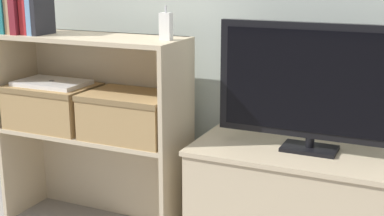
# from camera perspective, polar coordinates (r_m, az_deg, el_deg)

# --- Properties ---
(tv_stand) EXTENTS (0.95, 0.47, 0.51)m
(tv_stand) POSITION_cam_1_polar(r_m,az_deg,el_deg) (2.32, 12.07, -10.38)
(tv_stand) COLOR #CCB793
(tv_stand) RESTS_ON ground_plane
(tv) EXTENTS (0.77, 0.14, 0.52)m
(tv) POSITION_cam_1_polar(r_m,az_deg,el_deg) (2.16, 12.81, 2.50)
(tv) COLOR black
(tv) RESTS_ON tv_stand
(bookshelf_lower_tier) EXTENTS (0.90, 0.32, 0.48)m
(bookshelf_lower_tier) POSITION_cam_1_polar(r_m,az_deg,el_deg) (2.68, -9.51, -5.67)
(bookshelf_lower_tier) COLOR #CCB793
(bookshelf_lower_tier) RESTS_ON ground_plane
(bookshelf_upper_tier) EXTENTS (0.90, 0.32, 0.45)m
(bookshelf_upper_tier) POSITION_cam_1_polar(r_m,az_deg,el_deg) (2.55, -9.97, 4.15)
(bookshelf_upper_tier) COLOR #CCB793
(bookshelf_upper_tier) RESTS_ON bookshelf_lower_tier
(book_mustard) EXTENTS (0.02, 0.13, 0.22)m
(book_mustard) POSITION_cam_1_polar(r_m,az_deg,el_deg) (2.69, -19.10, 9.94)
(book_mustard) COLOR gold
(book_mustard) RESTS_ON bookshelf_upper_tier
(book_teal) EXTENTS (0.02, 0.15, 0.20)m
(book_teal) POSITION_cam_1_polar(r_m,az_deg,el_deg) (2.67, -18.69, 9.75)
(book_teal) COLOR #1E7075
(book_teal) RESTS_ON bookshelf_upper_tier
(book_tan) EXTENTS (0.03, 0.14, 0.22)m
(book_tan) POSITION_cam_1_polar(r_m,az_deg,el_deg) (2.65, -18.21, 9.97)
(book_tan) COLOR tan
(book_tan) RESTS_ON bookshelf_upper_tier
(book_maroon) EXTENTS (0.04, 0.16, 0.20)m
(book_maroon) POSITION_cam_1_polar(r_m,az_deg,el_deg) (2.62, -17.55, 9.75)
(book_maroon) COLOR maroon
(book_maroon) RESTS_ON bookshelf_upper_tier
(book_crimson) EXTENTS (0.04, 0.12, 0.21)m
(book_crimson) POSITION_cam_1_polar(r_m,az_deg,el_deg) (2.59, -16.82, 9.89)
(book_crimson) COLOR #B22328
(book_crimson) RESTS_ON bookshelf_upper_tier
(book_skyblue) EXTENTS (0.03, 0.13, 0.20)m
(book_skyblue) POSITION_cam_1_polar(r_m,az_deg,el_deg) (2.57, -16.16, 9.80)
(book_skyblue) COLOR #709ECC
(book_skyblue) RESTS_ON bookshelf_upper_tier
(book_charcoal) EXTENTS (0.02, 0.14, 0.24)m
(book_charcoal) POSITION_cam_1_polar(r_m,az_deg,el_deg) (2.55, -15.66, 10.18)
(book_charcoal) COLOR #232328
(book_charcoal) RESTS_ON bookshelf_upper_tier
(baby_monitor) EXTENTS (0.05, 0.04, 0.14)m
(baby_monitor) POSITION_cam_1_polar(r_m,az_deg,el_deg) (2.27, -2.80, 8.69)
(baby_monitor) COLOR white
(baby_monitor) RESTS_ON bookshelf_upper_tier
(storage_basket_left) EXTENTS (0.41, 0.29, 0.21)m
(storage_basket_left) POSITION_cam_1_polar(r_m,az_deg,el_deg) (2.66, -14.58, 0.44)
(storage_basket_left) COLOR tan
(storage_basket_left) RESTS_ON bookshelf_lower_tier
(storage_basket_right) EXTENTS (0.41, 0.29, 0.21)m
(storage_basket_right) POSITION_cam_1_polar(r_m,az_deg,el_deg) (2.41, -6.56, -0.59)
(storage_basket_right) COLOR tan
(storage_basket_right) RESTS_ON bookshelf_lower_tier
(laptop) EXTENTS (0.34, 0.21, 0.02)m
(laptop) POSITION_cam_1_polar(r_m,az_deg,el_deg) (2.64, -14.72, 2.60)
(laptop) COLOR white
(laptop) RESTS_ON storage_basket_left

